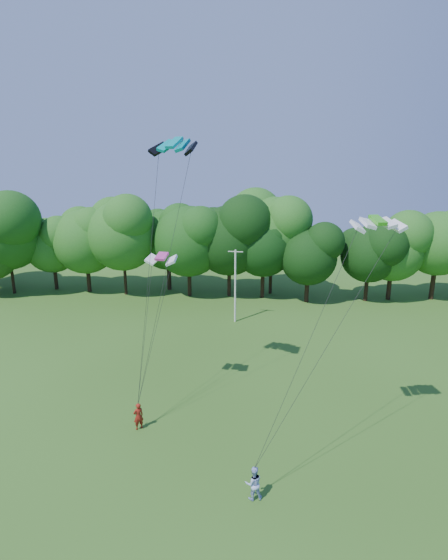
# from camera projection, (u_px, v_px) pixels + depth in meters

# --- Properties ---
(ground) EXTENTS (160.00, 160.00, 0.00)m
(ground) POSITION_uv_depth(u_px,v_px,m) (225.00, 551.00, 18.67)
(ground) COLOR #305417
(ground) RESTS_ON ground
(utility_pole) EXTENTS (1.53, 0.23, 7.63)m
(utility_pole) POSITION_uv_depth(u_px,v_px,m) (235.00, 285.00, 44.48)
(utility_pole) COLOR silver
(utility_pole) RESTS_ON ground
(kite_flyer_left) EXTENTS (0.77, 0.73, 1.76)m
(kite_flyer_left) POSITION_uv_depth(u_px,v_px,m) (138.00, 416.00, 27.02)
(kite_flyer_left) COLOR maroon
(kite_flyer_left) RESTS_ON ground
(kite_flyer_right) EXTENTS (1.00, 0.86, 1.78)m
(kite_flyer_right) POSITION_uv_depth(u_px,v_px,m) (254.00, 483.00, 21.37)
(kite_flyer_right) COLOR #AFBFF2
(kite_flyer_right) RESTS_ON ground
(kite_teal) EXTENTS (3.21, 2.25, 0.78)m
(kite_teal) POSITION_uv_depth(u_px,v_px,m) (174.00, 143.00, 26.79)
(kite_teal) COLOR #048D90
(kite_teal) RESTS_ON ground
(kite_green) EXTENTS (2.87, 1.78, 0.44)m
(kite_green) POSITION_uv_depth(u_px,v_px,m) (378.00, 220.00, 22.36)
(kite_green) COLOR green
(kite_green) RESTS_ON ground
(kite_pink) EXTENTS (2.10, 1.19, 0.42)m
(kite_pink) POSITION_uv_depth(u_px,v_px,m) (162.00, 256.00, 28.06)
(kite_pink) COLOR #D03994
(kite_pink) RESTS_ON ground
(tree_back_center) EXTENTS (7.88, 7.88, 11.46)m
(tree_back_center) POSITION_uv_depth(u_px,v_px,m) (264.00, 240.00, 51.78)
(tree_back_center) COLOR black
(tree_back_center) RESTS_ON ground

